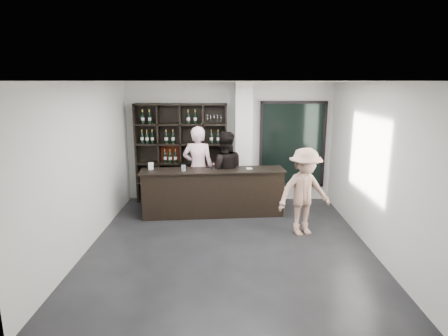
{
  "coord_description": "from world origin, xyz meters",
  "views": [
    {
      "loc": [
        -0.03,
        -6.34,
        2.89
      ],
      "look_at": [
        -0.1,
        1.1,
        1.18
      ],
      "focal_mm": 30.0,
      "sensor_mm": 36.0,
      "label": 1
    }
  ],
  "objects_px": {
    "tasting_counter": "(213,192)",
    "taster_pink": "(198,168)",
    "customer": "(304,192)",
    "taster_black": "(224,172)",
    "wine_shelf": "(182,153)"
  },
  "relations": [
    {
      "from": "tasting_counter",
      "to": "taster_black",
      "type": "distance_m",
      "value": 0.55
    },
    {
      "from": "tasting_counter",
      "to": "customer",
      "type": "bearing_deg",
      "value": -36.1
    },
    {
      "from": "taster_black",
      "to": "customer",
      "type": "distance_m",
      "value": 2.04
    },
    {
      "from": "tasting_counter",
      "to": "taster_pink",
      "type": "height_order",
      "value": "taster_pink"
    },
    {
      "from": "customer",
      "to": "taster_pink",
      "type": "bearing_deg",
      "value": 125.58
    },
    {
      "from": "wine_shelf",
      "to": "taster_pink",
      "type": "height_order",
      "value": "wine_shelf"
    },
    {
      "from": "taster_pink",
      "to": "customer",
      "type": "height_order",
      "value": "taster_pink"
    },
    {
      "from": "wine_shelf",
      "to": "taster_black",
      "type": "distance_m",
      "value": 1.3
    },
    {
      "from": "taster_black",
      "to": "customer",
      "type": "bearing_deg",
      "value": 133.5
    },
    {
      "from": "taster_pink",
      "to": "tasting_counter",
      "type": "bearing_deg",
      "value": 138.48
    },
    {
      "from": "wine_shelf",
      "to": "tasting_counter",
      "type": "bearing_deg",
      "value": -51.32
    },
    {
      "from": "tasting_counter",
      "to": "taster_pink",
      "type": "relative_size",
      "value": 1.62
    },
    {
      "from": "tasting_counter",
      "to": "customer",
      "type": "relative_size",
      "value": 1.85
    },
    {
      "from": "wine_shelf",
      "to": "taster_black",
      "type": "height_order",
      "value": "wine_shelf"
    },
    {
      "from": "taster_pink",
      "to": "taster_black",
      "type": "bearing_deg",
      "value": 176.08
    }
  ]
}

